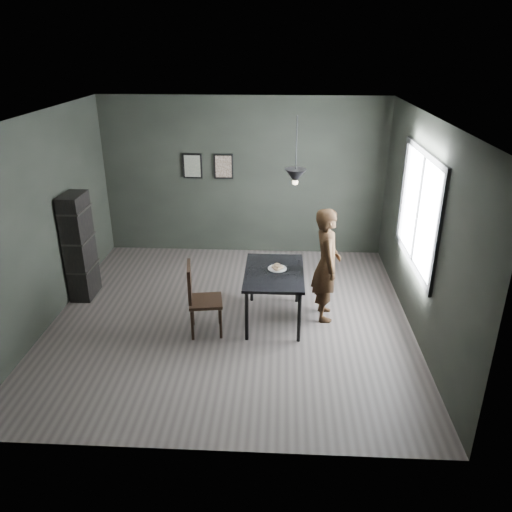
{
  "coord_description": "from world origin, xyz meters",
  "views": [
    {
      "loc": [
        0.68,
        -6.14,
        3.65
      ],
      "look_at": [
        0.35,
        0.05,
        0.95
      ],
      "focal_mm": 35.0,
      "sensor_mm": 36.0,
      "label": 1
    }
  ],
  "objects_px": {
    "white_plate": "(277,269)",
    "pendant_lamp": "(295,176)",
    "woman": "(327,265)",
    "wood_chair": "(198,295)",
    "shelf_unit": "(79,247)",
    "cafe_table": "(274,277)"
  },
  "relations": [
    {
      "from": "wood_chair",
      "to": "shelf_unit",
      "type": "xyz_separation_m",
      "value": [
        -1.93,
        0.97,
        0.24
      ]
    },
    {
      "from": "white_plate",
      "to": "woman",
      "type": "height_order",
      "value": "woman"
    },
    {
      "from": "cafe_table",
      "to": "shelf_unit",
      "type": "distance_m",
      "value": 2.98
    },
    {
      "from": "cafe_table",
      "to": "wood_chair",
      "type": "relative_size",
      "value": 1.2
    },
    {
      "from": "pendant_lamp",
      "to": "cafe_table",
      "type": "bearing_deg",
      "value": -158.2
    },
    {
      "from": "shelf_unit",
      "to": "pendant_lamp",
      "type": "height_order",
      "value": "pendant_lamp"
    },
    {
      "from": "shelf_unit",
      "to": "pendant_lamp",
      "type": "relative_size",
      "value": 1.87
    },
    {
      "from": "woman",
      "to": "pendant_lamp",
      "type": "relative_size",
      "value": 1.87
    },
    {
      "from": "pendant_lamp",
      "to": "white_plate",
      "type": "bearing_deg",
      "value": -169.88
    },
    {
      "from": "white_plate",
      "to": "shelf_unit",
      "type": "height_order",
      "value": "shelf_unit"
    },
    {
      "from": "woman",
      "to": "wood_chair",
      "type": "distance_m",
      "value": 1.79
    },
    {
      "from": "white_plate",
      "to": "pendant_lamp",
      "type": "xyz_separation_m",
      "value": [
        0.21,
        0.04,
        1.29
      ]
    },
    {
      "from": "wood_chair",
      "to": "shelf_unit",
      "type": "relative_size",
      "value": 0.62
    },
    {
      "from": "woman",
      "to": "shelf_unit",
      "type": "height_order",
      "value": "same"
    },
    {
      "from": "cafe_table",
      "to": "pendant_lamp",
      "type": "height_order",
      "value": "pendant_lamp"
    },
    {
      "from": "white_plate",
      "to": "wood_chair",
      "type": "relative_size",
      "value": 0.23
    },
    {
      "from": "wood_chair",
      "to": "cafe_table",
      "type": "bearing_deg",
      "value": 11.97
    },
    {
      "from": "woman",
      "to": "shelf_unit",
      "type": "bearing_deg",
      "value": 80.04
    },
    {
      "from": "cafe_table",
      "to": "woman",
      "type": "bearing_deg",
      "value": 10.49
    },
    {
      "from": "white_plate",
      "to": "pendant_lamp",
      "type": "height_order",
      "value": "pendant_lamp"
    },
    {
      "from": "woman",
      "to": "wood_chair",
      "type": "relative_size",
      "value": 1.62
    },
    {
      "from": "woman",
      "to": "shelf_unit",
      "type": "xyz_separation_m",
      "value": [
        -3.64,
        0.45,
        -0.0
      ]
    }
  ]
}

